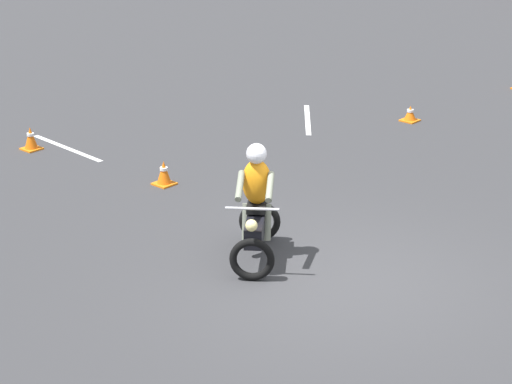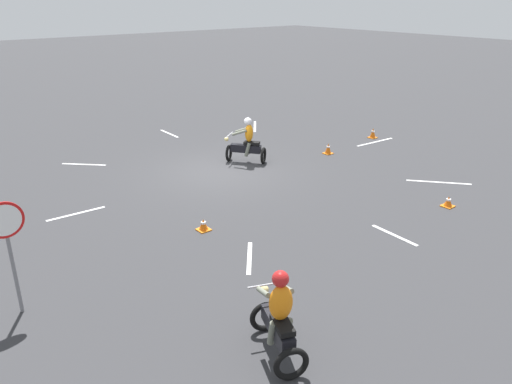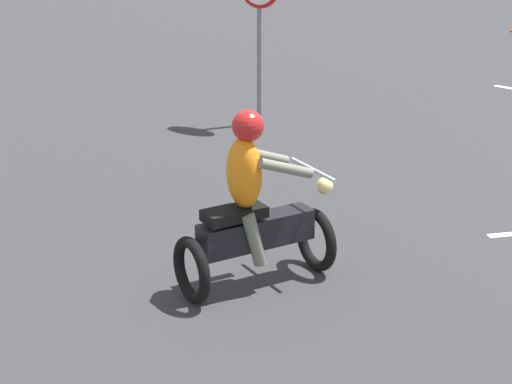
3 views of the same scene
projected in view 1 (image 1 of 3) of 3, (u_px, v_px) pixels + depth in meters
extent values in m
plane|color=#333335|center=(342.00, 281.00, 13.17)|extent=(120.00, 120.00, 0.00)
torus|color=black|center=(252.00, 260.00, 13.08)|extent=(0.54, 0.44, 0.60)
torus|color=black|center=(260.00, 221.00, 14.29)|extent=(0.54, 0.44, 0.60)
cube|color=black|center=(256.00, 225.00, 13.60)|extent=(0.85, 1.02, 0.28)
cube|color=black|center=(257.00, 204.00, 13.73)|extent=(0.54, 0.60, 0.10)
cylinder|color=silver|center=(252.00, 209.00, 12.87)|extent=(0.58, 0.45, 0.04)
sphere|color=#F2E08C|center=(251.00, 225.00, 12.82)|extent=(0.22, 0.22, 0.16)
ellipsoid|color=orange|center=(257.00, 182.00, 13.50)|extent=(0.49, 0.46, 0.64)
cylinder|color=slate|center=(240.00, 186.00, 13.22)|extent=(0.40, 0.49, 0.27)
cylinder|color=slate|center=(270.00, 187.00, 13.19)|extent=(0.40, 0.49, 0.27)
cylinder|color=slate|center=(246.00, 222.00, 13.71)|extent=(0.24, 0.27, 0.51)
cylinder|color=slate|center=(267.00, 222.00, 13.68)|extent=(0.24, 0.27, 0.51)
sphere|color=silver|center=(256.00, 154.00, 13.32)|extent=(0.39, 0.39, 0.28)
cube|color=orange|center=(32.00, 149.00, 18.20)|extent=(0.32, 0.32, 0.03)
cone|color=orange|center=(31.00, 138.00, 18.12)|extent=(0.24, 0.24, 0.40)
cylinder|color=white|center=(30.00, 134.00, 18.10)|extent=(0.13, 0.13, 0.05)
cube|color=orange|center=(410.00, 120.00, 19.84)|extent=(0.32, 0.32, 0.03)
cone|color=orange|center=(410.00, 113.00, 19.78)|extent=(0.24, 0.24, 0.28)
cylinder|color=white|center=(410.00, 111.00, 19.77)|extent=(0.13, 0.13, 0.05)
cube|color=orange|center=(164.00, 184.00, 16.51)|extent=(0.32, 0.32, 0.03)
cone|color=orange|center=(164.00, 172.00, 16.44)|extent=(0.24, 0.24, 0.38)
cylinder|color=white|center=(164.00, 169.00, 16.41)|extent=(0.13, 0.13, 0.05)
cube|color=silver|center=(308.00, 120.00, 19.93)|extent=(1.39, 1.62, 0.01)
cube|color=silver|center=(67.00, 148.00, 18.27)|extent=(2.08, 0.23, 0.01)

